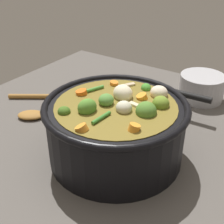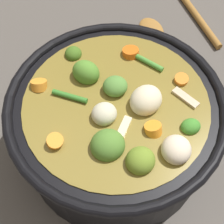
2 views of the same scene
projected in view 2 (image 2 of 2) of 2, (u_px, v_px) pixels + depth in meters
name	position (u px, v px, depth m)	size (l,w,h in m)	color
ground_plane	(115.00, 145.00, 0.56)	(1.10, 1.10, 0.00)	#514C47
cooking_pot	(116.00, 124.00, 0.50)	(0.32, 0.32, 0.16)	black
wooden_spoon	(171.00, 24.00, 0.72)	(0.20, 0.20, 0.02)	olive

